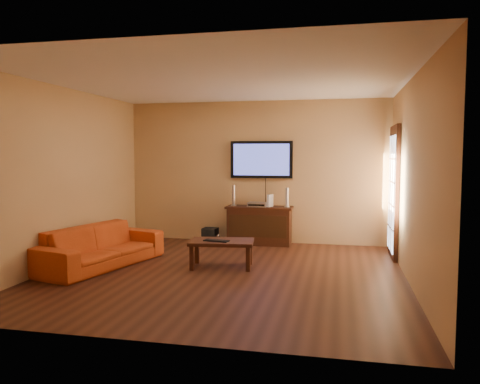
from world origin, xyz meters
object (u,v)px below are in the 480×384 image
(coffee_table, at_px, (222,244))
(av_receiver, at_px, (258,204))
(media_console, at_px, (259,225))
(game_console, at_px, (270,201))
(television, at_px, (261,160))
(subwoofer, at_px, (210,235))
(bottle, at_px, (218,241))
(speaker_right, at_px, (287,198))
(speaker_left, at_px, (234,196))
(keyboard, at_px, (216,241))
(sofa, at_px, (101,239))

(coffee_table, distance_m, av_receiver, 1.92)
(media_console, relative_size, game_console, 5.33)
(television, bearing_deg, coffee_table, -96.61)
(media_console, height_order, av_receiver, av_receiver)
(subwoofer, height_order, bottle, subwoofer)
(television, relative_size, speaker_right, 3.30)
(speaker_left, xyz_separation_m, keyboard, (0.20, -2.01, -0.48))
(speaker_left, xyz_separation_m, av_receiver, (0.48, -0.06, -0.14))
(game_console, bearing_deg, television, 152.12)
(television, height_order, bottle, television)
(television, distance_m, coffee_table, 2.45)
(media_console, bearing_deg, bottle, -151.45)
(av_receiver, height_order, subwoofer, av_receiver)
(speaker_left, xyz_separation_m, subwoofer, (-0.46, -0.01, -0.76))
(game_console, bearing_deg, av_receiver, -155.92)
(media_console, xyz_separation_m, coffee_table, (-0.24, -1.90, -0.01))
(coffee_table, bearing_deg, sofa, -170.12)
(speaker_right, bearing_deg, media_console, 179.11)
(speaker_right, bearing_deg, game_console, -176.74)
(speaker_left, distance_m, subwoofer, 0.89)
(coffee_table, distance_m, subwoofer, 2.06)
(coffee_table, xyz_separation_m, keyboard, (-0.06, -0.09, 0.07))
(coffee_table, xyz_separation_m, speaker_right, (0.76, 1.90, 0.53))
(coffee_table, height_order, bottle, coffee_table)
(media_console, height_order, television, television)
(sofa, relative_size, bottle, 9.23)
(television, bearing_deg, bottle, -140.50)
(coffee_table, relative_size, subwoofer, 3.72)
(bottle, bearing_deg, speaker_right, 17.04)
(av_receiver, bearing_deg, speaker_right, 7.25)
(sofa, relative_size, av_receiver, 5.81)
(speaker_left, height_order, game_console, speaker_left)
(media_console, height_order, subwoofer, media_console)
(av_receiver, height_order, bottle, av_receiver)
(television, height_order, sofa, television)
(coffee_table, height_order, sofa, sofa)
(bottle, bearing_deg, keyboard, -76.07)
(av_receiver, distance_m, bottle, 1.00)
(bottle, bearing_deg, speaker_left, 63.50)
(speaker_left, relative_size, speaker_right, 1.09)
(sofa, distance_m, speaker_left, 2.76)
(coffee_table, bearing_deg, keyboard, -122.88)
(coffee_table, relative_size, keyboard, 2.59)
(television, relative_size, subwoofer, 4.39)
(subwoofer, bearing_deg, television, 13.21)
(game_console, height_order, subwoofer, game_console)
(subwoofer, xyz_separation_m, keyboard, (0.66, -2.00, 0.28))
(subwoofer, bearing_deg, speaker_left, 3.34)
(game_console, bearing_deg, speaker_right, 22.89)
(speaker_right, bearing_deg, keyboard, -112.42)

